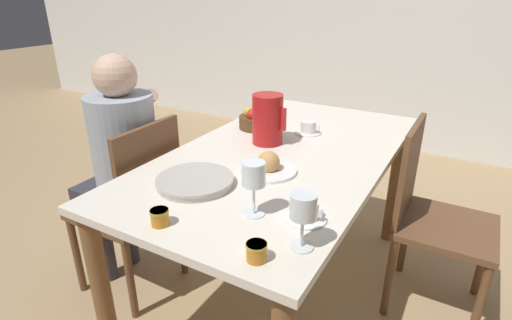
{
  "coord_description": "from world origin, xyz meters",
  "views": [
    {
      "loc": [
        0.71,
        -1.49,
        1.44
      ],
      "look_at": [
        0.0,
        -0.24,
        0.82
      ],
      "focal_mm": 28.0,
      "sensor_mm": 36.0,
      "label": 1
    }
  ],
  "objects_px": {
    "bread_plate": "(268,166)",
    "jam_jar_amber": "(160,216)",
    "fruit_bowl": "(256,120)",
    "red_pitcher": "(268,119)",
    "jam_jar_red": "(257,251)",
    "teacup_across": "(309,128)",
    "person_seated": "(122,156)",
    "chair_person_side": "(135,204)",
    "wine_glass_water": "(254,177)",
    "wine_glass_juice": "(303,210)",
    "serving_tray": "(195,181)",
    "chair_opposite": "(431,215)",
    "teacup_near_person": "(306,212)"
  },
  "relations": [
    {
      "from": "serving_tray",
      "to": "bread_plate",
      "type": "xyz_separation_m",
      "value": [
        0.18,
        0.23,
        0.01
      ]
    },
    {
      "from": "person_seated",
      "to": "bread_plate",
      "type": "height_order",
      "value": "person_seated"
    },
    {
      "from": "chair_person_side",
      "to": "teacup_across",
      "type": "bearing_deg",
      "value": -46.32
    },
    {
      "from": "teacup_near_person",
      "to": "fruit_bowl",
      "type": "bearing_deg",
      "value": 129.59
    },
    {
      "from": "serving_tray",
      "to": "jam_jar_amber",
      "type": "xyz_separation_m",
      "value": [
        0.07,
        -0.27,
        0.01
      ]
    },
    {
      "from": "wine_glass_juice",
      "to": "bread_plate",
      "type": "distance_m",
      "value": 0.51
    },
    {
      "from": "wine_glass_water",
      "to": "teacup_near_person",
      "type": "distance_m",
      "value": 0.2
    },
    {
      "from": "teacup_across",
      "to": "person_seated",
      "type": "bearing_deg",
      "value": -141.63
    },
    {
      "from": "red_pitcher",
      "to": "jam_jar_red",
      "type": "xyz_separation_m",
      "value": [
        0.39,
        -0.79,
        -0.09
      ]
    },
    {
      "from": "wine_glass_juice",
      "to": "teacup_across",
      "type": "height_order",
      "value": "wine_glass_juice"
    },
    {
      "from": "bread_plate",
      "to": "fruit_bowl",
      "type": "height_order",
      "value": "fruit_bowl"
    },
    {
      "from": "teacup_across",
      "to": "fruit_bowl",
      "type": "relative_size",
      "value": 0.73
    },
    {
      "from": "fruit_bowl",
      "to": "teacup_across",
      "type": "bearing_deg",
      "value": 11.99
    },
    {
      "from": "chair_person_side",
      "to": "serving_tray",
      "type": "relative_size",
      "value": 3.16
    },
    {
      "from": "wine_glass_water",
      "to": "jam_jar_amber",
      "type": "xyz_separation_m",
      "value": [
        -0.22,
        -0.2,
        -0.11
      ]
    },
    {
      "from": "fruit_bowl",
      "to": "wine_glass_water",
      "type": "bearing_deg",
      "value": -60.81
    },
    {
      "from": "person_seated",
      "to": "serving_tray",
      "type": "distance_m",
      "value": 0.6
    },
    {
      "from": "chair_opposite",
      "to": "teacup_across",
      "type": "distance_m",
      "value": 0.7
    },
    {
      "from": "teacup_near_person",
      "to": "red_pitcher",
      "type": "bearing_deg",
      "value": 128.43
    },
    {
      "from": "chair_person_side",
      "to": "red_pitcher",
      "type": "height_order",
      "value": "red_pitcher"
    },
    {
      "from": "teacup_across",
      "to": "wine_glass_water",
      "type": "bearing_deg",
      "value": -79.46
    },
    {
      "from": "jam_jar_red",
      "to": "jam_jar_amber",
      "type": "bearing_deg",
      "value": 179.34
    },
    {
      "from": "chair_person_side",
      "to": "teacup_across",
      "type": "height_order",
      "value": "chair_person_side"
    },
    {
      "from": "bread_plate",
      "to": "teacup_near_person",
      "type": "bearing_deg",
      "value": -43.37
    },
    {
      "from": "wine_glass_water",
      "to": "teacup_near_person",
      "type": "height_order",
      "value": "wine_glass_water"
    },
    {
      "from": "bread_plate",
      "to": "fruit_bowl",
      "type": "relative_size",
      "value": 1.25
    },
    {
      "from": "bread_plate",
      "to": "chair_person_side",
      "type": "bearing_deg",
      "value": -171.45
    },
    {
      "from": "wine_glass_water",
      "to": "wine_glass_juice",
      "type": "relative_size",
      "value": 1.09
    },
    {
      "from": "teacup_across",
      "to": "jam_jar_amber",
      "type": "bearing_deg",
      "value": -93.91
    },
    {
      "from": "wine_glass_juice",
      "to": "fruit_bowl",
      "type": "relative_size",
      "value": 0.94
    },
    {
      "from": "wine_glass_juice",
      "to": "wine_glass_water",
      "type": "bearing_deg",
      "value": 156.65
    },
    {
      "from": "person_seated",
      "to": "teacup_across",
      "type": "height_order",
      "value": "person_seated"
    },
    {
      "from": "wine_glass_juice",
      "to": "red_pitcher",
      "type": "bearing_deg",
      "value": 124.88
    },
    {
      "from": "teacup_near_person",
      "to": "bread_plate",
      "type": "bearing_deg",
      "value": 136.63
    },
    {
      "from": "chair_person_side",
      "to": "teacup_near_person",
      "type": "xyz_separation_m",
      "value": [
        0.94,
        -0.15,
        0.31
      ]
    },
    {
      "from": "wine_glass_water",
      "to": "fruit_bowl",
      "type": "xyz_separation_m",
      "value": [
        -0.42,
        0.75,
        -0.09
      ]
    },
    {
      "from": "person_seated",
      "to": "wine_glass_water",
      "type": "distance_m",
      "value": 0.92
    },
    {
      "from": "jam_jar_red",
      "to": "fruit_bowl",
      "type": "height_order",
      "value": "fruit_bowl"
    },
    {
      "from": "teacup_near_person",
      "to": "jam_jar_amber",
      "type": "xyz_separation_m",
      "value": [
        -0.38,
        -0.25,
        0.0
      ]
    },
    {
      "from": "wine_glass_juice",
      "to": "serving_tray",
      "type": "bearing_deg",
      "value": 162.11
    },
    {
      "from": "bread_plate",
      "to": "jam_jar_amber",
      "type": "xyz_separation_m",
      "value": [
        -0.11,
        -0.5,
        0.0
      ]
    },
    {
      "from": "teacup_across",
      "to": "fruit_bowl",
      "type": "height_order",
      "value": "fruit_bowl"
    },
    {
      "from": "jam_jar_red",
      "to": "fruit_bowl",
      "type": "relative_size",
      "value": 0.33
    },
    {
      "from": "red_pitcher",
      "to": "jam_jar_amber",
      "type": "bearing_deg",
      "value": -86.35
    },
    {
      "from": "chair_person_side",
      "to": "teacup_across",
      "type": "distance_m",
      "value": 0.93
    },
    {
      "from": "red_pitcher",
      "to": "bread_plate",
      "type": "xyz_separation_m",
      "value": [
        0.16,
        -0.28,
        -0.09
      ]
    },
    {
      "from": "jam_jar_red",
      "to": "person_seated",
      "type": "bearing_deg",
      "value": 156.04
    },
    {
      "from": "chair_opposite",
      "to": "jam_jar_red",
      "type": "relative_size",
      "value": 15.38
    },
    {
      "from": "person_seated",
      "to": "red_pitcher",
      "type": "xyz_separation_m",
      "value": [
        0.6,
        0.35,
        0.18
      ]
    },
    {
      "from": "person_seated",
      "to": "serving_tray",
      "type": "xyz_separation_m",
      "value": [
        0.57,
        -0.17,
        0.08
      ]
    }
  ]
}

